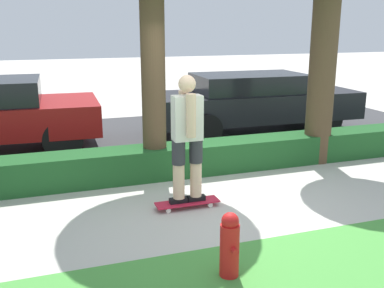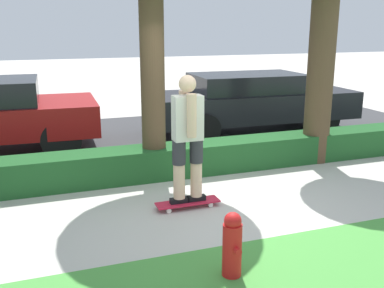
{
  "view_description": "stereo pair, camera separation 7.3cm",
  "coord_description": "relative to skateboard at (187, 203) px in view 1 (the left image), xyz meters",
  "views": [
    {
      "loc": [
        -2.15,
        -5.25,
        2.42
      ],
      "look_at": [
        -0.14,
        0.6,
        0.79
      ],
      "focal_mm": 42.0,
      "sensor_mm": 36.0,
      "label": 1
    },
    {
      "loc": [
        -2.22,
        -5.23,
        2.42
      ],
      "look_at": [
        -0.14,
        0.6,
        0.79
      ],
      "focal_mm": 42.0,
      "sensor_mm": 36.0,
      "label": 2
    }
  ],
  "objects": [
    {
      "name": "skateboard",
      "position": [
        0.0,
        0.0,
        0.0
      ],
      "size": [
        0.88,
        0.24,
        0.09
      ],
      "color": "red",
      "rests_on": "ground_plane"
    },
    {
      "name": "hedge_row",
      "position": [
        0.34,
        1.4,
        0.18
      ],
      "size": [
        14.51,
        0.6,
        0.51
      ],
      "color": "#1E5123",
      "rests_on": "ground_plane"
    },
    {
      "name": "parked_car_middle",
      "position": [
        2.89,
        3.84,
        0.66
      ],
      "size": [
        4.85,
        1.89,
        1.36
      ],
      "rotation": [
        0.0,
        0.0,
        -0.03
      ],
      "color": "black",
      "rests_on": "ground_plane"
    },
    {
      "name": "street_asphalt",
      "position": [
        0.34,
        4.0,
        -0.07
      ],
      "size": [
        14.51,
        5.0,
        0.01
      ],
      "color": "#38383A",
      "rests_on": "ground_plane"
    },
    {
      "name": "fire_hydrant",
      "position": [
        -0.16,
        -1.79,
        0.27
      ],
      "size": [
        0.19,
        0.31,
        0.68
      ],
      "color": "red",
      "rests_on": "ground_plane"
    },
    {
      "name": "skater_person",
      "position": [
        0.0,
        0.0,
        0.94
      ],
      "size": [
        0.5,
        0.44,
        1.73
      ],
      "color": "black",
      "rests_on": "skateboard"
    },
    {
      "name": "ground_plane",
      "position": [
        0.34,
        -0.2,
        -0.07
      ],
      "size": [
        60.0,
        60.0,
        0.0
      ],
      "primitive_type": "plane",
      "color": "#BCB7AD"
    }
  ]
}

